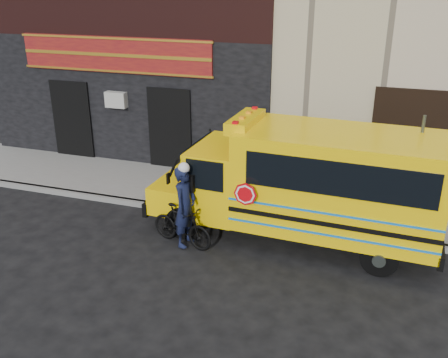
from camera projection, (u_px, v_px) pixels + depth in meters
name	position (u px, v px, depth m)	size (l,w,h in m)	color
ground	(207.00, 273.00, 10.69)	(120.00, 120.00, 0.00)	black
curb	(241.00, 219.00, 12.95)	(40.00, 0.20, 0.15)	gray
sidewalk	(256.00, 196.00, 14.26)	(40.00, 3.00, 0.15)	slate
school_bus	(309.00, 182.00, 11.52)	(6.98, 2.50, 2.92)	black
sign_pole	(415.00, 176.00, 11.27)	(0.10, 0.27, 3.13)	#404843
bicycle	(182.00, 226.00, 11.67)	(0.47, 1.66, 1.00)	black
cyclist	(185.00, 209.00, 11.44)	(0.70, 0.46, 1.93)	black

